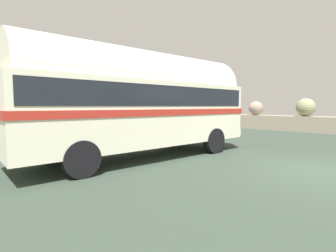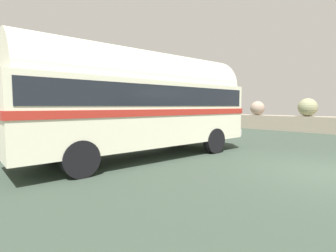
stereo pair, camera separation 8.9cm
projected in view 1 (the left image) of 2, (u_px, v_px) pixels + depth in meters
ground at (326, 173)px, 6.93m from camera, size 32.00×26.00×0.02m
vintage_coach at (141, 100)px, 8.77m from camera, size 3.06×8.74×3.70m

